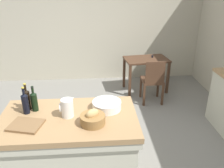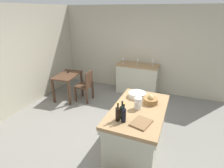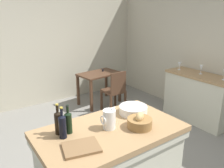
# 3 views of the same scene
# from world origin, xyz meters

# --- Properties ---
(ground_plane) EXTENTS (6.76, 6.76, 0.00)m
(ground_plane) POSITION_xyz_m (0.00, 0.00, 0.00)
(ground_plane) COLOR slate
(wall_back) EXTENTS (5.32, 0.12, 2.60)m
(wall_back) POSITION_xyz_m (0.00, 2.60, 1.30)
(wall_back) COLOR #B2AA93
(wall_back) RESTS_ON ground
(wall_right) EXTENTS (0.12, 5.20, 2.60)m
(wall_right) POSITION_xyz_m (2.60, 0.00, 1.30)
(wall_right) COLOR #B2AA93
(wall_right) RESTS_ON ground
(island_table) EXTENTS (1.49, 0.87, 0.89)m
(island_table) POSITION_xyz_m (-0.23, -0.66, 0.48)
(island_table) COLOR #99754C
(island_table) RESTS_ON ground
(side_cabinet) EXTENTS (0.52, 1.28, 0.92)m
(side_cabinet) POSITION_xyz_m (2.26, 0.00, 0.46)
(side_cabinet) COLOR #99754C
(side_cabinet) RESTS_ON ground
(writing_desk) EXTENTS (0.96, 0.66, 0.78)m
(writing_desk) POSITION_xyz_m (1.16, 1.79, 0.61)
(writing_desk) COLOR #472D1E
(writing_desk) RESTS_ON ground
(wooden_chair) EXTENTS (0.40, 0.40, 0.89)m
(wooden_chair) POSITION_xyz_m (1.18, 1.21, 0.48)
(wooden_chair) COLOR #472D1E
(wooden_chair) RESTS_ON ground
(pitcher) EXTENTS (0.17, 0.13, 0.24)m
(pitcher) POSITION_xyz_m (-0.24, -0.65, 1.00)
(pitcher) COLOR silver
(pitcher) RESTS_ON island_table
(wash_bowl) EXTENTS (0.33, 0.33, 0.09)m
(wash_bowl) POSITION_xyz_m (0.19, -0.52, 0.94)
(wash_bowl) COLOR silver
(wash_bowl) RESTS_ON island_table
(bread_basket) EXTENTS (0.26, 0.26, 0.17)m
(bread_basket) POSITION_xyz_m (0.03, -0.81, 0.95)
(bread_basket) COLOR olive
(bread_basket) RESTS_ON island_table
(cutting_board) EXTENTS (0.37, 0.32, 0.02)m
(cutting_board) POSITION_xyz_m (-0.64, -0.81, 0.91)
(cutting_board) COLOR brown
(cutting_board) RESTS_ON island_table
(wine_bottle_dark) EXTENTS (0.07, 0.07, 0.30)m
(wine_bottle_dark) POSITION_xyz_m (-0.61, -0.49, 1.01)
(wine_bottle_dark) COLOR black
(wine_bottle_dark) RESTS_ON island_table
(wine_bottle_amber) EXTENTS (0.07, 0.07, 0.32)m
(wine_bottle_amber) POSITION_xyz_m (-0.70, -0.46, 1.02)
(wine_bottle_amber) COLOR black
(wine_bottle_amber) RESTS_ON island_table
(wine_bottle_green) EXTENTS (0.07, 0.07, 0.32)m
(wine_bottle_green) POSITION_xyz_m (-0.70, -0.55, 1.02)
(wine_bottle_green) COLOR black
(wine_bottle_green) RESTS_ON island_table
(wine_glass_left) EXTENTS (0.07, 0.07, 0.17)m
(wine_glass_left) POSITION_xyz_m (2.29, 0.02, 1.04)
(wine_glass_left) COLOR white
(wine_glass_left) RESTS_ON side_cabinet
(wine_glass_middle) EXTENTS (0.07, 0.07, 0.15)m
(wine_glass_middle) POSITION_xyz_m (2.22, 0.46, 1.03)
(wine_glass_middle) COLOR white
(wine_glass_middle) RESTS_ON side_cabinet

